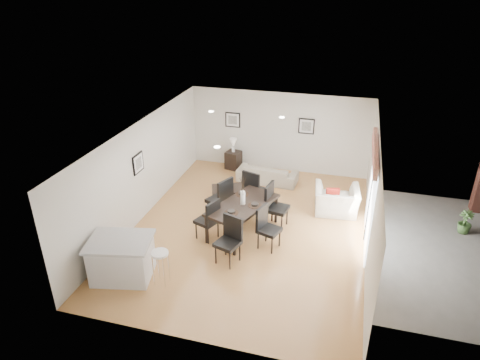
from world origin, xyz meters
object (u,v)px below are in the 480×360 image
(dining_chair_wfar, at_px, (222,197))
(kitchen_island, at_px, (122,258))
(dining_chair_efar, at_px, (274,203))
(dining_chair_foot, at_px, (253,188))
(dining_table, at_px, (243,207))
(dining_chair_head, at_px, (230,237))
(side_table, at_px, (233,160))
(coffee_table, at_px, (231,194))
(armchair, at_px, (336,200))
(bar_stool, at_px, (160,257))
(dining_chair_wnear, at_px, (210,218))
(dining_chair_enear, at_px, (266,225))
(sofa, at_px, (267,174))

(dining_chair_wfar, distance_m, kitchen_island, 3.24)
(dining_chair_efar, height_order, dining_chair_foot, dining_chair_efar)
(dining_table, distance_m, dining_chair_foot, 1.25)
(dining_chair_head, distance_m, dining_chair_foot, 2.49)
(side_table, bearing_deg, dining_table, -70.37)
(dining_chair_foot, distance_m, coffee_table, 0.92)
(dining_chair_wfar, bearing_deg, armchair, 137.49)
(dining_chair_head, relative_size, side_table, 1.85)
(kitchen_island, relative_size, bar_stool, 1.88)
(kitchen_island, bearing_deg, bar_stool, -12.07)
(dining_chair_wnear, relative_size, side_table, 1.80)
(dining_chair_wnear, distance_m, dining_chair_head, 1.03)
(kitchen_island, bearing_deg, dining_chair_efar, 34.64)
(dining_chair_wnear, height_order, kitchen_island, dining_chair_wnear)
(dining_table, distance_m, dining_chair_enear, 0.87)
(kitchen_island, bearing_deg, dining_chair_head, 17.48)
(armchair, distance_m, bar_stool, 5.38)
(dining_chair_wfar, relative_size, side_table, 2.02)
(dining_chair_foot, xyz_separation_m, bar_stool, (-1.13, -3.70, 0.03))
(dining_chair_efar, bearing_deg, sofa, 24.68)
(dining_chair_wnear, relative_size, kitchen_island, 0.72)
(coffee_table, bearing_deg, side_table, 81.74)
(dining_table, bearing_deg, dining_chair_foot, 112.46)
(dining_chair_wfar, bearing_deg, dining_chair_efar, 117.95)
(dining_table, relative_size, dining_chair_enear, 2.03)
(side_table, height_order, bar_stool, bar_stool)
(dining_chair_head, xyz_separation_m, dining_chair_foot, (-0.06, 2.49, 0.04))
(dining_chair_efar, distance_m, bar_stool, 3.52)
(dining_chair_efar, bearing_deg, dining_chair_enear, -169.95)
(dining_chair_wnear, relative_size, dining_chair_wfar, 0.89)
(armchair, height_order, dining_chair_efar, dining_chair_efar)
(dining_chair_wfar, bearing_deg, bar_stool, 16.45)
(coffee_table, relative_size, bar_stool, 1.34)
(sofa, bearing_deg, kitchen_island, 73.41)
(dining_chair_efar, xyz_separation_m, dining_chair_foot, (-0.73, 0.72, -0.00))
(coffee_table, bearing_deg, dining_chair_wfar, -109.39)
(dining_chair_head, distance_m, side_table, 5.29)
(dining_chair_wfar, distance_m, dining_chair_efar, 1.41)
(dining_chair_head, height_order, kitchen_island, dining_chair_head)
(dining_table, xyz_separation_m, kitchen_island, (-2.11, -2.46, -0.27))
(dining_chair_foot, relative_size, side_table, 1.95)
(armchair, xyz_separation_m, dining_chair_wnear, (-2.99, -2.21, 0.23))
(sofa, relative_size, kitchen_island, 1.25)
(armchair, bearing_deg, dining_chair_wnear, 30.31)
(dining_table, distance_m, dining_chair_efar, 0.88)
(dining_table, height_order, kitchen_island, kitchen_island)
(armchair, xyz_separation_m, coffee_table, (-3.04, -0.12, -0.17))
(dining_table, bearing_deg, coffee_table, 137.61)
(dining_chair_wnear, xyz_separation_m, dining_chair_enear, (1.43, 0.06, -0.01))
(dining_chair_enear, distance_m, dining_chair_foot, 1.87)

